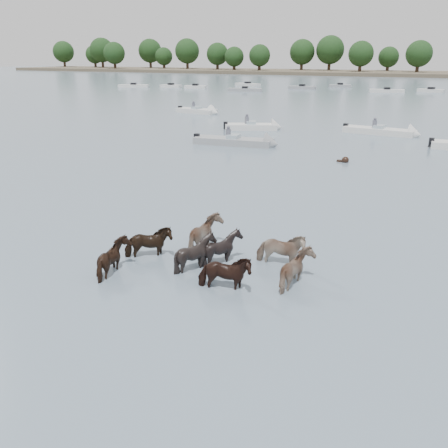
% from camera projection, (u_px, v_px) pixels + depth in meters
% --- Properties ---
extents(ground, '(400.00, 400.00, 0.00)m').
position_uv_depth(ground, '(142.00, 256.00, 15.46)').
color(ground, '#4E6070').
rests_on(ground, ground).
extents(shoreline, '(160.00, 30.00, 1.00)m').
position_uv_depth(shoreline, '(213.00, 71.00, 171.12)').
color(shoreline, '#4C4233').
rests_on(shoreline, ground).
extents(pony_herd, '(6.70, 4.53, 1.36)m').
position_uv_depth(pony_herd, '(210.00, 255.00, 14.54)').
color(pony_herd, black).
rests_on(pony_herd, ground).
extents(swimming_pony, '(0.72, 0.44, 0.44)m').
position_uv_depth(swimming_pony, '(344.00, 160.00, 28.85)').
color(swimming_pony, black).
rests_on(swimming_pony, ground).
extents(motorboat_a, '(5.11, 3.33, 1.92)m').
position_uv_depth(motorboat_a, '(259.00, 127.00, 41.23)').
color(motorboat_a, silver).
rests_on(motorboat_a, ground).
extents(motorboat_b, '(6.38, 2.21, 1.92)m').
position_uv_depth(motorboat_b, '(244.00, 142.00, 34.13)').
color(motorboat_b, gray).
rests_on(motorboat_b, ground).
extents(motorboat_c, '(6.35, 2.48, 1.92)m').
position_uv_depth(motorboat_c, '(389.00, 132.00, 38.50)').
color(motorboat_c, silver).
rests_on(motorboat_c, ground).
extents(motorboat_f, '(5.42, 2.39, 1.92)m').
position_uv_depth(motorboat_f, '(202.00, 111.00, 52.31)').
color(motorboat_f, silver).
rests_on(motorboat_f, ground).
extents(distant_flotilla, '(104.67, 22.75, 0.93)m').
position_uv_depth(distant_flotilla, '(400.00, 91.00, 81.16)').
color(distant_flotilla, silver).
rests_on(distant_flotilla, ground).
extents(treeline, '(149.59, 22.79, 12.32)m').
position_uv_depth(treeline, '(203.00, 53.00, 172.81)').
color(treeline, '#382619').
rests_on(treeline, ground).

